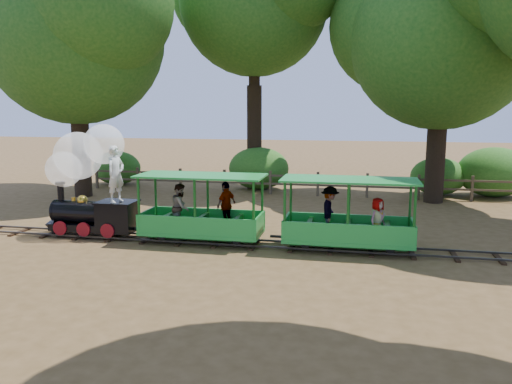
% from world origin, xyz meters
% --- Properties ---
extents(ground, '(90.00, 90.00, 0.00)m').
position_xyz_m(ground, '(0.00, 0.00, 0.00)').
color(ground, brown).
rests_on(ground, ground).
extents(track, '(22.00, 1.00, 0.10)m').
position_xyz_m(track, '(0.00, 0.00, 0.07)').
color(track, '#3F3D3A').
rests_on(track, ground).
extents(locomotive, '(2.82, 1.33, 3.24)m').
position_xyz_m(locomotive, '(-4.82, 0.06, 1.81)').
color(locomotive, black).
rests_on(locomotive, ground).
extents(carriage_front, '(3.37, 1.47, 1.75)m').
position_xyz_m(carriage_front, '(-1.46, 0.04, 0.79)').
color(carriage_front, green).
rests_on(carriage_front, track).
extents(carriage_rear, '(3.37, 1.40, 1.75)m').
position_xyz_m(carriage_rear, '(2.37, 0.05, 0.78)').
color(carriage_rear, green).
rests_on(carriage_rear, track).
extents(oak_nw, '(8.85, 7.79, 10.02)m').
position_xyz_m(oak_nw, '(-8.54, 6.10, 6.85)').
color(oak_nw, '#2D2116').
rests_on(oak_nw, ground).
extents(oak_ne, '(8.47, 7.45, 9.55)m').
position_xyz_m(oak_ne, '(5.47, 7.59, 6.51)').
color(oak_ne, '#2D2116').
rests_on(oak_ne, ground).
extents(fence, '(18.10, 0.10, 1.00)m').
position_xyz_m(fence, '(0.00, 8.00, 0.58)').
color(fence, brown).
rests_on(fence, ground).
extents(shrub_west, '(2.30, 1.77, 1.59)m').
position_xyz_m(shrub_west, '(-8.66, 9.30, 0.80)').
color(shrub_west, '#2D6B1E').
rests_on(shrub_west, ground).
extents(shrub_mid_w, '(2.72, 2.09, 1.88)m').
position_xyz_m(shrub_mid_w, '(-1.76, 9.30, 0.94)').
color(shrub_mid_w, '#2D6B1E').
rests_on(shrub_mid_w, ground).
extents(shrub_mid_e, '(2.26, 1.74, 1.57)m').
position_xyz_m(shrub_mid_e, '(5.91, 9.30, 0.78)').
color(shrub_mid_e, '#2D6B1E').
rests_on(shrub_mid_e, ground).
extents(shrub_east, '(2.94, 2.26, 2.03)m').
position_xyz_m(shrub_east, '(8.08, 9.30, 1.02)').
color(shrub_east, '#2D6B1E').
rests_on(shrub_east, ground).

